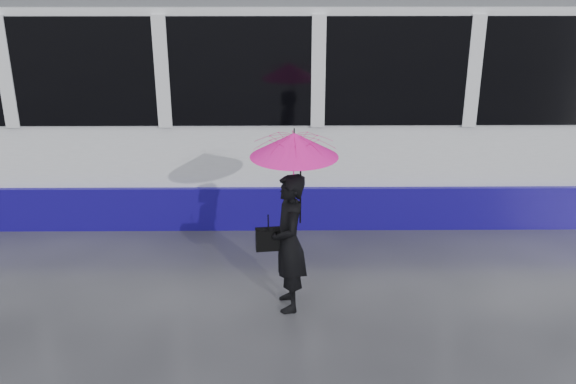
{
  "coord_description": "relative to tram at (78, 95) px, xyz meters",
  "views": [
    {
      "loc": [
        0.86,
        -6.94,
        3.71
      ],
      "look_at": [
        0.92,
        -0.14,
        1.1
      ],
      "focal_mm": 40.0,
      "sensor_mm": 36.0,
      "label": 1
    }
  ],
  "objects": [
    {
      "name": "rails",
      "position": [
        2.18,
        -0.0,
        -1.63
      ],
      "size": [
        34.0,
        1.51,
        0.02
      ],
      "color": "#3F3D38",
      "rests_on": "ground"
    },
    {
      "name": "tram",
      "position": [
        0.0,
        0.0,
        0.0
      ],
      "size": [
        26.0,
        2.56,
        3.35
      ],
      "color": "white",
      "rests_on": "ground"
    },
    {
      "name": "umbrella",
      "position": [
        3.15,
        -3.28,
        0.04
      ],
      "size": [
        1.0,
        1.0,
        1.03
      ],
      "rotation": [
        0.0,
        0.0,
        0.12
      ],
      "color": "#FE156F",
      "rests_on": "ground"
    },
    {
      "name": "woman",
      "position": [
        3.1,
        -3.28,
        -0.87
      ],
      "size": [
        0.43,
        0.6,
        1.53
      ],
      "primitive_type": "imported",
      "rotation": [
        0.0,
        0.0,
        -1.45
      ],
      "color": "black",
      "rests_on": "ground"
    },
    {
      "name": "handbag",
      "position": [
        2.88,
        -3.26,
        -0.83
      ],
      "size": [
        0.29,
        0.15,
        0.42
      ],
      "rotation": [
        0.0,
        0.0,
        0.12
      ],
      "color": "black",
      "rests_on": "ground"
    },
    {
      "name": "ground",
      "position": [
        2.18,
        -2.5,
        -1.64
      ],
      "size": [
        90.0,
        90.0,
        0.0
      ],
      "primitive_type": "plane",
      "color": "#27272C",
      "rests_on": "ground"
    }
  ]
}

